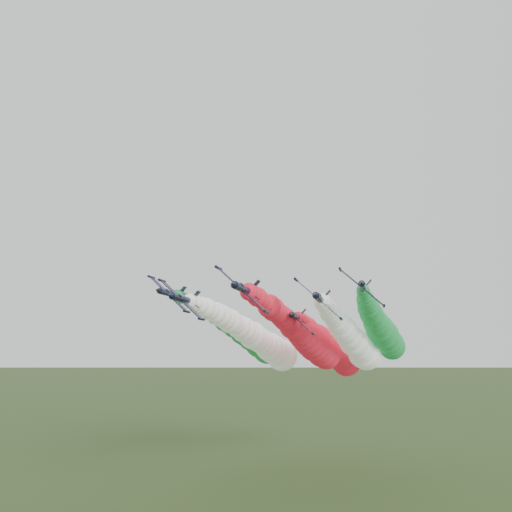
# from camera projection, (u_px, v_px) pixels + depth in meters

# --- Properties ---
(jet_lead) EXTENTS (15.10, 72.61, 18.08)m
(jet_lead) POSITION_uv_depth(u_px,v_px,m) (308.00, 339.00, 119.85)
(jet_lead) COLOR black
(jet_lead) RESTS_ON ground
(jet_inner_left) EXTENTS (15.66, 73.16, 18.63)m
(jet_inner_left) POSITION_uv_depth(u_px,v_px,m) (260.00, 341.00, 130.55)
(jet_inner_left) COLOR black
(jet_inner_left) RESTS_ON ground
(jet_inner_right) EXTENTS (15.31, 72.81, 18.28)m
(jet_inner_right) POSITION_uv_depth(u_px,v_px,m) (354.00, 341.00, 129.30)
(jet_inner_right) COLOR black
(jet_inner_right) RESTS_ON ground
(jet_outer_left) EXTENTS (15.92, 73.42, 18.89)m
(jet_outer_left) POSITION_uv_depth(u_px,v_px,m) (249.00, 336.00, 142.47)
(jet_outer_left) COLOR black
(jet_outer_left) RESTS_ON ground
(jet_outer_right) EXTENTS (15.08, 72.58, 18.05)m
(jet_outer_right) POSITION_uv_depth(u_px,v_px,m) (382.00, 331.00, 134.37)
(jet_outer_right) COLOR black
(jet_outer_right) RESTS_ON ground
(jet_trail) EXTENTS (15.83, 73.33, 18.80)m
(jet_trail) POSITION_uv_depth(u_px,v_px,m) (334.00, 350.00, 147.48)
(jet_trail) COLOR black
(jet_trail) RESTS_ON ground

